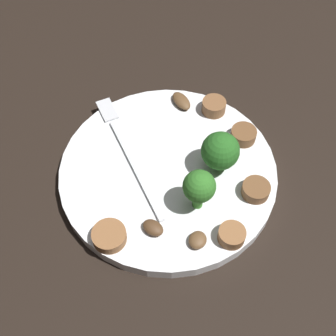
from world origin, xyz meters
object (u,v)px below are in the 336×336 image
object	(u,v)px
plate	(168,172)
sausage_slice_1	(109,236)
fork	(125,144)
sausage_slice_3	(256,190)
broccoli_floret_0	(199,187)
sausage_slice_0	(232,235)
mushroom_1	(153,228)
broccoli_floret_1	(220,150)
mushroom_0	(198,240)
mushroom_2	(181,101)
sausage_slice_4	(243,135)
sausage_slice_2	(214,106)

from	to	relation	value
plate	sausage_slice_1	distance (m)	0.10
fork	sausage_slice_3	size ratio (longest dim) A/B	5.71
plate	broccoli_floret_0	world-z (taller)	broccoli_floret_0
plate	sausage_slice_0	xyz separation A→B (m)	(-0.09, -0.06, 0.01)
broccoli_floret_0	mushroom_1	world-z (taller)	broccoli_floret_0
broccoli_floret_1	mushroom_1	bearing A→B (deg)	136.63
mushroom_0	mushroom_2	size ratio (longest dim) A/B	0.63
sausage_slice_0	sausage_slice_3	size ratio (longest dim) A/B	0.92
sausage_slice_1	mushroom_1	world-z (taller)	sausage_slice_1
sausage_slice_4	fork	bearing A→B (deg)	92.48
sausage_slice_1	sausage_slice_2	distance (m)	0.21
sausage_slice_0	mushroom_2	distance (m)	0.19
plate	sausage_slice_0	distance (m)	0.11
broccoli_floret_0	mushroom_2	size ratio (longest dim) A/B	1.66
fork	sausage_slice_2	size ratio (longest dim) A/B	5.89
broccoli_floret_1	sausage_slice_3	xyz separation A→B (m)	(-0.04, -0.04, -0.02)
sausage_slice_0	mushroom_0	xyz separation A→B (m)	(-0.00, 0.03, -0.00)
sausage_slice_1	sausage_slice_3	bearing A→B (deg)	-72.11
mushroom_1	mushroom_0	bearing A→B (deg)	-108.37
sausage_slice_2	mushroom_1	distance (m)	0.18
sausage_slice_2	sausage_slice_3	distance (m)	0.12
broccoli_floret_0	sausage_slice_1	size ratio (longest dim) A/B	1.54
fork	mushroom_2	size ratio (longest dim) A/B	5.36
sausage_slice_2	sausage_slice_3	bearing A→B (deg)	-164.02
sausage_slice_0	sausage_slice_4	world-z (taller)	same
sausage_slice_4	mushroom_1	bearing A→B (deg)	137.43
broccoli_floret_1	sausage_slice_1	xyz separation A→B (m)	(-0.09, 0.12, -0.02)
sausage_slice_0	sausage_slice_4	bearing A→B (deg)	-12.45
plate	mushroom_0	size ratio (longest dim) A/B	12.08
sausage_slice_1	sausage_slice_4	size ratio (longest dim) A/B	1.17
plate	sausage_slice_3	xyz separation A→B (m)	(-0.03, -0.09, 0.01)
fork	sausage_slice_1	world-z (taller)	sausage_slice_1
fork	broccoli_floret_1	world-z (taller)	broccoli_floret_1
broccoli_floret_1	mushroom_2	xyz separation A→B (m)	(0.10, 0.04, -0.02)
broccoli_floret_0	plate	bearing A→B (deg)	31.77
broccoli_floret_0	mushroom_0	size ratio (longest dim) A/B	2.64
broccoli_floret_0	sausage_slice_1	distance (m)	0.10
plate	sausage_slice_4	world-z (taller)	sausage_slice_4
plate	broccoli_floret_1	xyz separation A→B (m)	(0.00, -0.06, 0.04)
plate	mushroom_0	xyz separation A→B (m)	(-0.09, -0.03, 0.01)
broccoli_floret_1	sausage_slice_2	xyz separation A→B (m)	(0.08, -0.00, -0.02)
sausage_slice_4	mushroom_2	bearing A→B (deg)	50.27
sausage_slice_0	sausage_slice_2	size ratio (longest dim) A/B	0.95
plate	sausage_slice_2	distance (m)	0.10
plate	broccoli_floret_1	distance (m)	0.07
fork	sausage_slice_4	size ratio (longest dim) A/B	5.79
broccoli_floret_0	sausage_slice_2	size ratio (longest dim) A/B	1.83
sausage_slice_4	sausage_slice_1	bearing A→B (deg)	129.67
mushroom_2	broccoli_floret_1	bearing A→B (deg)	-159.20
fork	sausage_slice_3	xyz separation A→B (m)	(-0.07, -0.14, 0.00)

